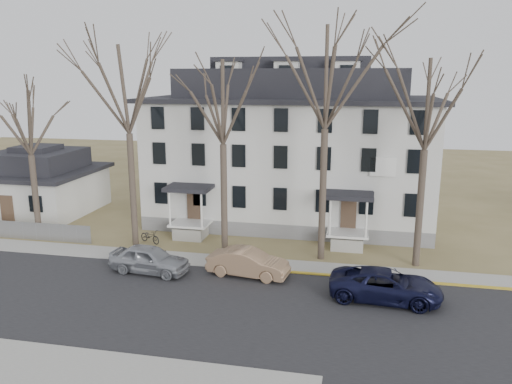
% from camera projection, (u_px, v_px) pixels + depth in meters
% --- Properties ---
extents(ground, '(120.00, 120.00, 0.00)m').
position_uv_depth(ground, '(279.00, 338.00, 20.98)').
color(ground, olive).
rests_on(ground, ground).
extents(main_road, '(120.00, 10.00, 0.04)m').
position_uv_depth(main_road, '(286.00, 316.00, 22.89)').
color(main_road, '#27272A').
rests_on(main_road, ground).
extents(far_sidewalk, '(120.00, 2.00, 0.08)m').
position_uv_depth(far_sidewalk, '(301.00, 268.00, 28.61)').
color(far_sidewalk, '#A09F97').
rests_on(far_sidewalk, ground).
extents(yellow_curb, '(14.00, 0.25, 0.06)m').
position_uv_depth(yellow_curb, '(392.00, 281.00, 26.78)').
color(yellow_curb, gold).
rests_on(yellow_curb, ground).
extents(boarding_house, '(20.80, 12.36, 12.05)m').
position_uv_depth(boarding_house, '(291.00, 150.00, 37.28)').
color(boarding_house, slate).
rests_on(boarding_house, ground).
extents(small_house, '(8.70, 8.70, 5.00)m').
position_uv_depth(small_house, '(40.00, 185.00, 40.02)').
color(small_house, silver).
rests_on(small_house, ground).
extents(tree_far_left, '(8.40, 8.40, 13.72)m').
position_uv_depth(tree_far_left, '(126.00, 83.00, 30.13)').
color(tree_far_left, '#473B31').
rests_on(tree_far_left, ground).
extents(tree_mid_left, '(7.80, 7.80, 12.74)m').
position_uv_depth(tree_mid_left, '(222.00, 96.00, 29.12)').
color(tree_mid_left, '#473B31').
rests_on(tree_mid_left, ground).
extents(tree_center, '(9.00, 9.00, 14.70)m').
position_uv_depth(tree_center, '(327.00, 70.00, 27.62)').
color(tree_center, '#473B31').
rests_on(tree_center, ground).
extents(tree_mid_right, '(7.80, 7.80, 12.74)m').
position_uv_depth(tree_mid_right, '(428.00, 98.00, 26.88)').
color(tree_mid_right, '#473B31').
rests_on(tree_mid_right, ground).
extents(tree_bungalow, '(6.60, 6.60, 10.78)m').
position_uv_depth(tree_bungalow, '(27.00, 118.00, 32.00)').
color(tree_bungalow, '#473B31').
rests_on(tree_bungalow, ground).
extents(car_silver, '(4.70, 2.31, 1.54)m').
position_uv_depth(car_silver, '(149.00, 260.00, 27.77)').
color(car_silver, '#989BA3').
rests_on(car_silver, ground).
extents(car_tan, '(4.66, 2.15, 1.48)m').
position_uv_depth(car_tan, '(248.00, 263.00, 27.30)').
color(car_tan, '#997556').
rests_on(car_tan, ground).
extents(car_navy, '(5.57, 2.86, 1.50)m').
position_uv_depth(car_navy, '(386.00, 286.00, 24.36)').
color(car_navy, black).
rests_on(car_navy, ground).
extents(bicycle_left, '(1.79, 1.25, 0.89)m').
position_uv_depth(bicycle_left, '(150.00, 237.00, 32.75)').
color(bicycle_left, black).
rests_on(bicycle_left, ground).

